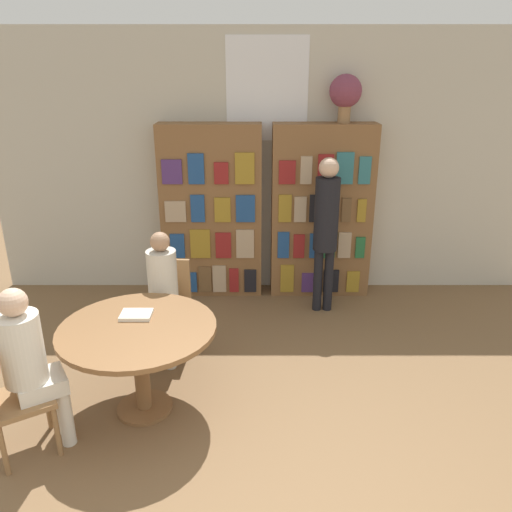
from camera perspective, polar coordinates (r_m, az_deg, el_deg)
name	(u,v)px	position (r m, az deg, el deg)	size (l,w,h in m)	color
wall_back	(265,166)	(5.89, 1.09, 10.29)	(6.40, 0.07, 3.00)	beige
bookshelf_left	(211,212)	(5.83, -5.21, 5.00)	(1.16, 0.34, 2.01)	brown
bookshelf_right	(320,212)	(5.86, 7.36, 5.00)	(1.16, 0.34, 2.01)	brown
flower_vase	(344,93)	(5.68, 10.06, 17.90)	(0.35, 0.35, 0.51)	#997047
reading_table	(138,341)	(3.95, -13.37, -9.45)	(1.19, 1.19, 0.75)	brown
chair_near_camera	(6,395)	(3.89, -26.65, -14.04)	(0.55, 0.55, 0.90)	olive
chair_left_side	(167,302)	(4.80, -10.12, -5.20)	(0.43, 0.43, 0.90)	olive
seated_reader_left	(161,291)	(4.56, -10.80, -3.90)	(0.29, 0.38, 1.24)	beige
seated_reader_right	(29,360)	(3.78, -24.53, -10.72)	(0.42, 0.41, 1.25)	silver
librarian_standing	(325,221)	(5.37, 7.91, 3.94)	(0.26, 0.53, 1.72)	black
open_book_on_table	(135,315)	(4.03, -13.63, -6.56)	(0.24, 0.18, 0.03)	silver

